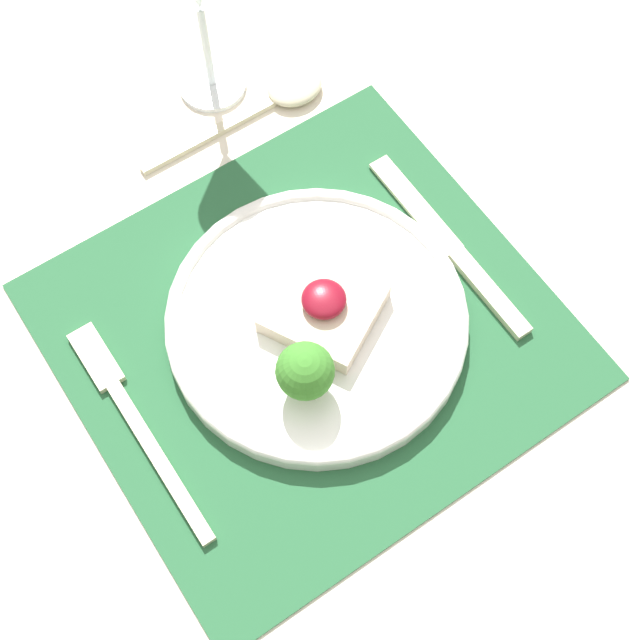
{
  "coord_description": "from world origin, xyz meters",
  "views": [
    {
      "loc": [
        -0.17,
        -0.27,
        1.45
      ],
      "look_at": [
        0.01,
        -0.0,
        0.76
      ],
      "focal_mm": 50.0,
      "sensor_mm": 36.0,
      "label": 1
    }
  ],
  "objects_px": {
    "knife": "(458,256)",
    "spoon": "(279,95)",
    "dinner_plate": "(319,325)",
    "fork": "(131,414)"
  },
  "relations": [
    {
      "from": "knife",
      "to": "spoon",
      "type": "distance_m",
      "value": 0.25
    },
    {
      "from": "dinner_plate",
      "to": "knife",
      "type": "xyz_separation_m",
      "value": [
        0.15,
        -0.01,
        -0.01
      ]
    },
    {
      "from": "fork",
      "to": "spoon",
      "type": "xyz_separation_m",
      "value": [
        0.28,
        0.21,
        0.0
      ]
    },
    {
      "from": "dinner_plate",
      "to": "fork",
      "type": "xyz_separation_m",
      "value": [
        -0.17,
        0.02,
        -0.01
      ]
    },
    {
      "from": "fork",
      "to": "knife",
      "type": "relative_size",
      "value": 1.0
    },
    {
      "from": "dinner_plate",
      "to": "fork",
      "type": "bearing_deg",
      "value": 172.15
    },
    {
      "from": "dinner_plate",
      "to": "spoon",
      "type": "distance_m",
      "value": 0.26
    },
    {
      "from": "dinner_plate",
      "to": "spoon",
      "type": "relative_size",
      "value": 1.29
    },
    {
      "from": "knife",
      "to": "spoon",
      "type": "xyz_separation_m",
      "value": [
        -0.04,
        0.24,
        0.0
      ]
    },
    {
      "from": "dinner_plate",
      "to": "spoon",
      "type": "xyz_separation_m",
      "value": [
        0.11,
        0.23,
        -0.01
      ]
    }
  ]
}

